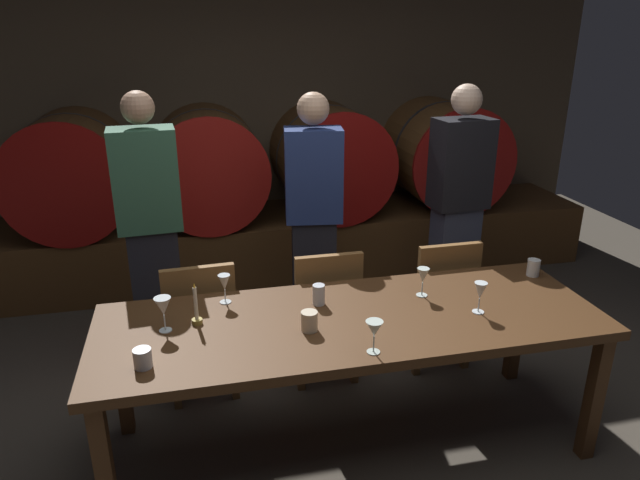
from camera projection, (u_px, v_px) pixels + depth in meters
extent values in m
plane|color=#4C443A|center=(343.00, 453.00, 3.02)|extent=(8.16, 8.16, 0.00)
cube|color=brown|center=(259.00, 96.00, 5.24)|extent=(6.28, 0.24, 2.98)
cube|color=brown|center=(272.00, 242.00, 5.17)|extent=(5.65, 0.90, 0.54)
cylinder|color=brown|center=(73.00, 172.00, 4.58)|extent=(0.93, 0.88, 0.93)
cylinder|color=maroon|center=(62.00, 187.00, 4.17)|extent=(0.94, 0.03, 0.94)
cylinder|color=maroon|center=(82.00, 160.00, 5.00)|extent=(0.94, 0.03, 0.94)
cylinder|color=#2D2D33|center=(73.00, 172.00, 4.58)|extent=(0.93, 0.04, 0.93)
cylinder|color=brown|center=(207.00, 165.00, 4.80)|extent=(0.93, 0.88, 0.93)
cylinder|color=#B21C16|center=(210.00, 179.00, 4.39)|extent=(0.94, 0.03, 0.94)
cylinder|color=#B21C16|center=(205.00, 154.00, 5.22)|extent=(0.94, 0.03, 0.94)
cylinder|color=#2D2D33|center=(207.00, 165.00, 4.80)|extent=(0.93, 0.04, 0.93)
cylinder|color=brown|center=(329.00, 159.00, 5.02)|extent=(0.93, 0.88, 0.93)
cylinder|color=#9E1411|center=(343.00, 171.00, 4.61)|extent=(0.94, 0.03, 0.94)
cylinder|color=#9E1411|center=(318.00, 149.00, 5.44)|extent=(0.94, 0.03, 0.94)
cylinder|color=#2D2D33|center=(329.00, 159.00, 5.02)|extent=(0.93, 0.04, 0.93)
cylinder|color=brown|center=(443.00, 153.00, 5.25)|extent=(0.93, 0.88, 0.93)
cylinder|color=#9E1411|center=(465.00, 165.00, 4.83)|extent=(0.94, 0.03, 0.94)
cylinder|color=#9E1411|center=(423.00, 144.00, 5.66)|extent=(0.94, 0.03, 0.94)
cylinder|color=#2D2D33|center=(443.00, 153.00, 5.25)|extent=(0.93, 0.04, 0.93)
cube|color=#4C2D16|center=(352.00, 322.00, 2.84)|extent=(2.49, 0.85, 0.05)
cube|color=#4C2D16|center=(105.00, 474.00, 2.40)|extent=(0.07, 0.07, 0.71)
cube|color=#4C2D16|center=(594.00, 398.00, 2.89)|extent=(0.07, 0.07, 0.71)
cube|color=#4C2D16|center=(121.00, 376.00, 3.07)|extent=(0.07, 0.07, 0.71)
cube|color=#4C2D16|center=(516.00, 327.00, 3.56)|extent=(0.07, 0.07, 0.71)
cube|color=brown|center=(200.00, 323.00, 3.43)|extent=(0.42, 0.42, 0.04)
cube|color=brown|center=(200.00, 302.00, 3.18)|extent=(0.40, 0.06, 0.42)
cube|color=brown|center=(227.00, 339.00, 3.70)|extent=(0.05, 0.05, 0.42)
cube|color=brown|center=(173.00, 347.00, 3.62)|extent=(0.05, 0.05, 0.42)
cube|color=brown|center=(234.00, 367.00, 3.40)|extent=(0.05, 0.05, 0.42)
cube|color=brown|center=(175.00, 377.00, 3.31)|extent=(0.05, 0.05, 0.42)
cube|color=brown|center=(322.00, 310.00, 3.59)|extent=(0.40, 0.40, 0.04)
cube|color=brown|center=(329.00, 288.00, 3.35)|extent=(0.40, 0.04, 0.42)
cube|color=brown|center=(340.00, 326.00, 3.86)|extent=(0.04, 0.04, 0.42)
cube|color=brown|center=(291.00, 332.00, 3.79)|extent=(0.04, 0.04, 0.42)
cube|color=brown|center=(355.00, 352.00, 3.55)|extent=(0.04, 0.04, 0.42)
cube|color=brown|center=(301.00, 359.00, 3.48)|extent=(0.04, 0.04, 0.42)
cube|color=brown|center=(434.00, 298.00, 3.74)|extent=(0.40, 0.40, 0.04)
cube|color=brown|center=(449.00, 277.00, 3.50)|extent=(0.40, 0.04, 0.42)
cube|color=brown|center=(444.00, 314.00, 4.02)|extent=(0.04, 0.04, 0.42)
cube|color=brown|center=(398.00, 320.00, 3.94)|extent=(0.04, 0.04, 0.42)
cube|color=brown|center=(467.00, 339.00, 3.71)|extent=(0.04, 0.04, 0.42)
cube|color=brown|center=(417.00, 345.00, 3.63)|extent=(0.04, 0.04, 0.42)
cube|color=black|center=(158.00, 297.00, 3.69)|extent=(0.31, 0.22, 0.94)
cube|color=#336047|center=(146.00, 180.00, 3.42)|extent=(0.40, 0.27, 0.61)
sphere|color=tan|center=(138.00, 108.00, 3.27)|extent=(0.19, 0.19, 0.19)
cube|color=black|center=(314.00, 276.00, 4.11)|extent=(0.33, 0.24, 0.85)
cube|color=navy|center=(313.00, 175.00, 3.85)|extent=(0.41, 0.29, 0.63)
sphere|color=#D8A884|center=(313.00, 109.00, 3.69)|extent=(0.21, 0.21, 0.21)
cube|color=#33384C|center=(452.00, 267.00, 4.17)|extent=(0.32, 0.22, 0.92)
cube|color=black|center=(461.00, 164.00, 3.90)|extent=(0.40, 0.27, 0.61)
sphere|color=beige|center=(467.00, 100.00, 3.75)|extent=(0.20, 0.20, 0.20)
cylinder|color=olive|center=(197.00, 321.00, 2.77)|extent=(0.05, 0.05, 0.02)
cylinder|color=#EDE5CC|center=(196.00, 303.00, 2.73)|extent=(0.02, 0.02, 0.17)
cone|color=yellow|center=(194.00, 285.00, 2.70)|extent=(0.01, 0.01, 0.02)
cylinder|color=white|center=(166.00, 330.00, 2.71)|extent=(0.06, 0.06, 0.00)
cylinder|color=white|center=(165.00, 322.00, 2.70)|extent=(0.01, 0.01, 0.08)
cone|color=white|center=(163.00, 306.00, 2.67)|extent=(0.08, 0.08, 0.09)
cylinder|color=white|center=(226.00, 302.00, 2.99)|extent=(0.06, 0.06, 0.00)
cylinder|color=white|center=(225.00, 296.00, 2.97)|extent=(0.01, 0.01, 0.07)
cone|color=white|center=(224.00, 282.00, 2.95)|extent=(0.06, 0.06, 0.08)
cylinder|color=silver|center=(373.00, 352.00, 2.53)|extent=(0.06, 0.06, 0.00)
cylinder|color=silver|center=(374.00, 344.00, 2.52)|extent=(0.01, 0.01, 0.08)
cone|color=silver|center=(374.00, 329.00, 2.49)|extent=(0.08, 0.08, 0.07)
cylinder|color=silver|center=(422.00, 295.00, 3.06)|extent=(0.06, 0.06, 0.00)
cylinder|color=silver|center=(422.00, 289.00, 3.05)|extent=(0.01, 0.01, 0.07)
cone|color=silver|center=(423.00, 275.00, 3.02)|extent=(0.06, 0.06, 0.08)
cylinder|color=white|center=(478.00, 312.00, 2.88)|extent=(0.06, 0.06, 0.00)
cylinder|color=white|center=(479.00, 305.00, 2.87)|extent=(0.01, 0.01, 0.07)
cone|color=white|center=(480.00, 291.00, 2.84)|extent=(0.06, 0.06, 0.09)
cylinder|color=silver|center=(143.00, 358.00, 2.41)|extent=(0.08, 0.08, 0.08)
cylinder|color=beige|center=(309.00, 321.00, 2.70)|extent=(0.08, 0.08, 0.10)
cylinder|color=silver|center=(319.00, 295.00, 2.95)|extent=(0.06, 0.06, 0.11)
cylinder|color=white|center=(533.00, 268.00, 3.29)|extent=(0.07, 0.07, 0.10)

